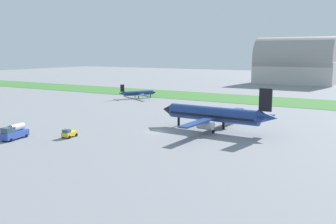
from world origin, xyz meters
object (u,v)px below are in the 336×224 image
object	(u,v)px
pushback_tug_near_gate	(69,133)
fuel_truck_midfield	(14,132)
airplane_midfield_jet	(215,115)
airplane_taxiing_turboprop	(138,93)

from	to	relation	value
pushback_tug_near_gate	fuel_truck_midfield	distance (m)	11.72
airplane_midfield_jet	airplane_taxiing_turboprop	distance (m)	68.28
airplane_taxiing_turboprop	fuel_truck_midfield	distance (m)	76.06
airplane_taxiing_turboprop	pushback_tug_near_gate	xyz separation A→B (m)	(27.75, -66.38, -1.26)
pushback_tug_near_gate	fuel_truck_midfield	xyz separation A→B (m)	(-9.10, -7.36, 0.67)
airplane_midfield_jet	fuel_truck_midfield	size ratio (longest dim) A/B	4.57
fuel_truck_midfield	airplane_taxiing_turboprop	bearing A→B (deg)	-174.97
airplane_taxiing_turboprop	pushback_tug_near_gate	distance (m)	71.95
airplane_midfield_jet	airplane_taxiing_turboprop	xyz separation A→B (m)	(-52.98, 43.04, -1.78)
airplane_midfield_jet	pushback_tug_near_gate	world-z (taller)	airplane_midfield_jet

